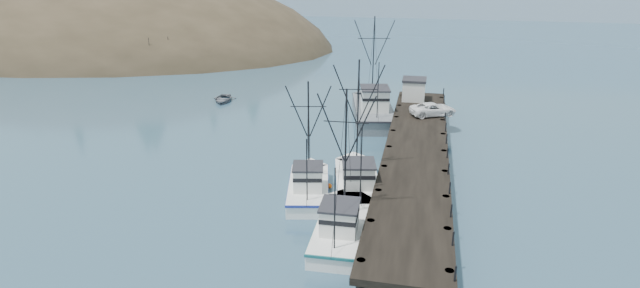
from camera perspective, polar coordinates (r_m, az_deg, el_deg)
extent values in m
plane|color=#2D4D64|center=(38.14, -12.01, -10.09)|extent=(400.00, 400.00, 0.00)
cube|color=black|center=(48.90, 10.92, -0.76)|extent=(6.00, 44.00, 0.50)
cylinder|color=black|center=(31.57, 4.66, -14.56)|extent=(0.56, 0.56, 2.00)
cylinder|color=black|center=(31.49, 14.42, -15.32)|extent=(0.56, 0.56, 2.00)
cylinder|color=black|center=(35.76, 5.77, -10.05)|extent=(0.56, 0.56, 2.00)
cylinder|color=black|center=(35.70, 14.23, -10.70)|extent=(0.56, 0.56, 2.00)
cylinder|color=black|center=(40.14, 6.62, -6.51)|extent=(0.56, 0.56, 2.00)
cylinder|color=black|center=(40.09, 14.08, -7.07)|extent=(0.56, 0.56, 2.00)
cylinder|color=black|center=(44.65, 7.29, -3.67)|extent=(0.56, 0.56, 2.00)
cylinder|color=black|center=(44.60, 13.97, -4.16)|extent=(0.56, 0.56, 2.00)
cylinder|color=black|center=(49.26, 7.84, -1.35)|extent=(0.56, 0.56, 2.00)
cylinder|color=black|center=(49.21, 13.88, -1.80)|extent=(0.56, 0.56, 2.00)
cylinder|color=black|center=(53.94, 8.29, 0.56)|extent=(0.56, 0.56, 2.00)
cylinder|color=black|center=(53.89, 13.80, 0.16)|extent=(0.56, 0.56, 2.00)
cylinder|color=black|center=(58.67, 8.67, 2.17)|extent=(0.56, 0.56, 2.00)
cylinder|color=black|center=(58.63, 13.74, 1.80)|extent=(0.56, 0.56, 2.00)
cylinder|color=black|center=(63.44, 8.99, 3.54)|extent=(0.56, 0.56, 2.00)
cylinder|color=black|center=(63.40, 13.69, 3.19)|extent=(0.56, 0.56, 2.00)
cylinder|color=black|center=(68.24, 9.27, 4.71)|extent=(0.56, 0.56, 2.00)
cylinder|color=black|center=(68.21, 13.64, 4.39)|extent=(0.56, 0.56, 2.00)
ellipsoid|color=#382D1E|center=(139.16, -25.67, 7.95)|extent=(132.00, 78.00, 51.00)
ellipsoid|color=black|center=(144.67, -26.56, 9.84)|extent=(109.20, 62.40, 41.60)
cube|color=beige|center=(102.05, -19.18, 9.24)|extent=(4.00, 5.00, 2.80)
cube|color=beige|center=(108.54, -20.86, 9.64)|extent=(4.00, 5.00, 2.80)
cube|color=beige|center=(105.24, -15.62, 9.91)|extent=(4.00, 5.00, 2.80)
cube|color=#9EB2C6|center=(200.70, 11.27, 14.47)|extent=(360.00, 40.00, 26.00)
cube|color=silver|center=(222.36, -2.06, 15.36)|extent=(180.00, 25.00, 18.00)
cube|color=white|center=(99.98, -16.70, 8.65)|extent=(1.00, 3.50, 0.90)
cylinder|color=black|center=(99.47, -16.87, 10.28)|extent=(0.08, 0.08, 6.00)
cube|color=white|center=(103.61, -15.49, 9.15)|extent=(1.00, 3.50, 0.90)
cylinder|color=black|center=(103.12, -15.65, 10.73)|extent=(0.08, 0.08, 6.00)
cube|color=white|center=(95.52, -18.64, 7.93)|extent=(1.00, 3.50, 0.90)
cylinder|color=black|center=(95.00, -18.84, 9.64)|extent=(0.08, 0.08, 6.00)
cube|color=white|center=(95.95, -16.66, 8.19)|extent=(1.00, 3.50, 0.90)
cylinder|color=black|center=(95.42, -16.83, 9.89)|extent=(0.08, 0.08, 6.00)
cube|color=white|center=(98.55, -12.31, 8.88)|extent=(1.00, 3.50, 0.90)
cylinder|color=black|center=(98.04, -12.44, 10.54)|extent=(0.08, 0.08, 6.00)
cube|color=white|center=(97.09, -13.74, 8.60)|extent=(1.00, 3.50, 0.90)
cylinder|color=black|center=(96.58, -13.89, 10.28)|extent=(0.08, 0.08, 6.00)
cube|color=white|center=(36.78, 2.48, -10.03)|extent=(3.79, 9.11, 1.60)
cube|color=white|center=(40.70, 3.38, -6.87)|extent=(3.52, 3.52, 1.60)
cube|color=#165459|center=(36.44, 2.50, -9.08)|extent=(3.87, 9.34, 0.18)
cube|color=silver|center=(34.93, 2.25, -8.49)|extent=(2.54, 2.61, 1.90)
cube|color=#26262B|center=(34.44, 2.28, -6.99)|extent=(2.75, 2.85, 0.16)
cylinder|color=black|center=(35.59, 2.93, -1.14)|extent=(0.14, 0.14, 9.54)
cylinder|color=black|center=(32.01, 1.69, -7.45)|extent=(0.10, 0.10, 5.72)
cube|color=white|center=(42.73, -1.32, -5.46)|extent=(4.88, 8.69, 1.60)
cube|color=white|center=(46.45, -1.15, -3.26)|extent=(3.24, 3.24, 1.60)
cube|color=navy|center=(42.43, -1.32, -4.61)|extent=(4.99, 8.91, 0.18)
cube|color=silver|center=(41.04, -1.38, -3.89)|extent=(2.73, 2.73, 1.90)
cube|color=#26262B|center=(40.63, -1.40, -2.57)|extent=(2.96, 2.97, 0.16)
cylinder|color=black|center=(41.98, -1.31, 1.52)|extent=(0.14, 0.14, 8.50)
cylinder|color=black|center=(38.47, -1.51, -3.00)|extent=(0.10, 0.10, 5.10)
cube|color=white|center=(43.61, 4.25, -4.96)|extent=(5.47, 9.99, 1.60)
cube|color=white|center=(47.91, 3.91, -2.55)|extent=(3.56, 3.56, 1.60)
cube|color=navy|center=(43.31, 4.27, -4.12)|extent=(5.59, 10.24, 0.18)
cube|color=silver|center=(41.78, 4.41, -3.49)|extent=(3.03, 3.12, 1.90)
cube|color=#26262B|center=(41.38, 4.45, -2.19)|extent=(3.29, 3.41, 0.16)
cylinder|color=black|center=(42.84, 4.33, 2.97)|extent=(0.14, 0.14, 10.09)
cylinder|color=black|center=(38.75, 4.72, -2.12)|extent=(0.10, 0.10, 6.06)
cube|color=slate|center=(63.36, 6.05, 3.42)|extent=(6.99, 13.60, 2.20)
cube|color=slate|center=(69.56, 5.59, 4.97)|extent=(4.41, 4.41, 2.20)
cube|color=black|center=(63.07, 6.08, 4.29)|extent=(7.15, 13.94, 0.18)
cube|color=silver|center=(61.11, 6.27, 5.12)|extent=(3.81, 4.21, 2.60)
cube|color=#26262B|center=(60.76, 6.32, 6.38)|extent=(4.14, 4.59, 0.16)
cylinder|color=black|center=(63.75, 6.11, 9.52)|extent=(0.14, 0.14, 10.75)
cylinder|color=black|center=(57.43, 6.64, 6.11)|extent=(0.10, 0.10, 6.45)
cube|color=silver|center=(65.69, 10.68, 6.05)|extent=(2.80, 3.00, 2.50)
cube|color=#26262B|center=(65.36, 10.75, 7.24)|extent=(3.00, 3.20, 0.30)
imported|color=white|center=(59.47, 12.80, 3.90)|extent=(5.90, 4.50, 1.49)
imported|color=#54575D|center=(73.00, -11.04, 4.81)|extent=(4.29, 5.37, 0.99)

